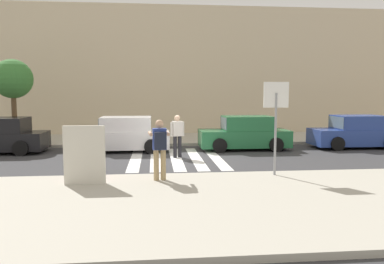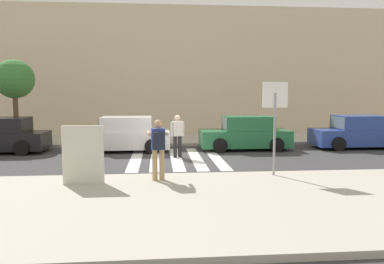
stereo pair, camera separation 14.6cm
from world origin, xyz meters
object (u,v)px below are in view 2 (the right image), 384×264
(parked_car_green, at_px, (245,134))
(photographer_with_backpack, at_px, (158,144))
(pedestrian_crossing, at_px, (177,134))
(stop_sign, at_px, (275,107))
(street_tree_west, at_px, (14,80))
(parked_car_blue, at_px, (357,133))
(advertising_board, at_px, (83,155))
(parked_car_white, at_px, (125,135))

(parked_car_green, bearing_deg, photographer_with_backpack, -122.04)
(photographer_with_backpack, bearing_deg, pedestrian_crossing, 80.29)
(stop_sign, distance_m, street_tree_west, 13.25)
(parked_car_blue, bearing_deg, pedestrian_crossing, -167.50)
(photographer_with_backpack, height_order, advertising_board, photographer_with_backpack)
(stop_sign, height_order, street_tree_west, street_tree_west)
(parked_car_white, height_order, parked_car_blue, same)
(parked_car_blue, bearing_deg, parked_car_white, 180.00)
(pedestrian_crossing, distance_m, parked_car_white, 2.99)
(parked_car_blue, height_order, advertising_board, advertising_board)
(street_tree_west, bearing_deg, photographer_with_backpack, -50.75)
(photographer_with_backpack, distance_m, advertising_board, 2.06)
(stop_sign, bearing_deg, photographer_with_backpack, -173.70)
(parked_car_white, relative_size, parked_car_green, 1.00)
(stop_sign, xyz_separation_m, photographer_with_backpack, (-3.47, -0.38, -1.01))
(pedestrian_crossing, relative_size, advertising_board, 1.08)
(photographer_with_backpack, bearing_deg, advertising_board, -173.19)
(parked_car_blue, relative_size, advertising_board, 2.56)
(parked_car_white, height_order, parked_car_green, same)
(stop_sign, xyz_separation_m, street_tree_west, (-10.42, 8.12, 1.07))
(parked_car_blue, relative_size, street_tree_west, 1.00)
(photographer_with_backpack, bearing_deg, stop_sign, 6.30)
(parked_car_green, bearing_deg, parked_car_white, 180.00)
(parked_car_green, xyz_separation_m, parked_car_blue, (5.40, 0.00, 0.00))
(pedestrian_crossing, xyz_separation_m, parked_car_white, (-2.28, 1.91, -0.25))
(photographer_with_backpack, distance_m, pedestrian_crossing, 4.55)
(stop_sign, bearing_deg, parked_car_blue, 45.41)
(parked_car_green, height_order, street_tree_west, street_tree_west)
(pedestrian_crossing, xyz_separation_m, parked_car_blue, (8.63, 1.91, -0.25))
(photographer_with_backpack, distance_m, parked_car_green, 7.56)
(parked_car_white, bearing_deg, stop_sign, -50.37)
(parked_car_blue, bearing_deg, advertising_board, -149.85)
(parked_car_white, xyz_separation_m, parked_car_blue, (10.91, -0.00, 0.00))
(pedestrian_crossing, bearing_deg, parked_car_green, 30.60)
(photographer_with_backpack, xyz_separation_m, parked_car_blue, (9.40, 6.40, -0.44))
(advertising_board, bearing_deg, parked_car_blue, 30.15)
(stop_sign, bearing_deg, parked_car_green, 84.93)
(stop_sign, distance_m, advertising_board, 5.68)
(stop_sign, relative_size, parked_car_white, 0.68)
(stop_sign, bearing_deg, pedestrian_crossing, 123.39)
(street_tree_west, bearing_deg, stop_sign, -37.94)
(stop_sign, height_order, parked_car_green, stop_sign)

